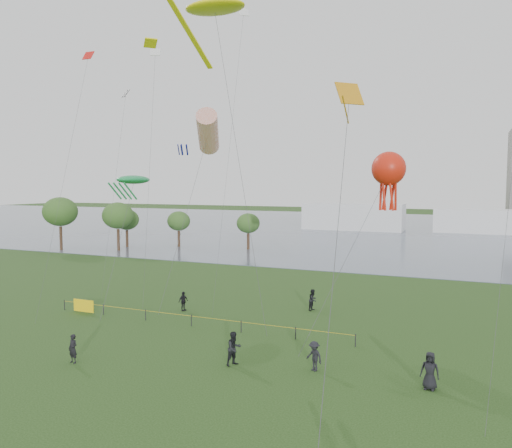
% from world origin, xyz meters
% --- Properties ---
extents(ground_plane, '(400.00, 400.00, 0.00)m').
position_xyz_m(ground_plane, '(0.00, 0.00, 0.00)').
color(ground_plane, '#1A3611').
extents(lake, '(400.00, 120.00, 0.08)m').
position_xyz_m(lake, '(0.00, 100.00, 0.02)').
color(lake, '#505D6E').
rests_on(lake, ground_plane).
extents(pavilion_left, '(22.00, 8.00, 6.00)m').
position_xyz_m(pavilion_left, '(-12.00, 95.00, 3.00)').
color(pavilion_left, white).
rests_on(pavilion_left, ground_plane).
extents(pavilion_right, '(18.00, 7.00, 5.00)m').
position_xyz_m(pavilion_right, '(14.00, 98.00, 2.50)').
color(pavilion_right, white).
rests_on(pavilion_right, ground_plane).
extents(trees, '(31.24, 16.50, 8.30)m').
position_xyz_m(trees, '(-38.60, 47.11, 5.22)').
color(trees, '#3C281B').
rests_on(trees, ground_plane).
extents(fence, '(24.07, 0.07, 1.05)m').
position_xyz_m(fence, '(-12.94, 14.02, 0.55)').
color(fence, black).
rests_on(fence, ground_plane).
extents(spectator_a, '(1.11, 1.19, 1.96)m').
position_xyz_m(spectator_a, '(-0.57, 8.13, 0.98)').
color(spectator_a, black).
rests_on(spectator_a, ground_plane).
extents(spectator_b, '(1.24, 1.05, 1.67)m').
position_xyz_m(spectator_b, '(3.89, 9.09, 0.83)').
color(spectator_b, black).
rests_on(spectator_b, ground_plane).
extents(spectator_c, '(0.66, 1.01, 1.60)m').
position_xyz_m(spectator_c, '(-9.68, 17.60, 0.80)').
color(spectator_c, black).
rests_on(spectator_c, ground_plane).
extents(spectator_d, '(1.01, 0.72, 1.92)m').
position_xyz_m(spectator_d, '(9.98, 8.94, 0.96)').
color(spectator_d, black).
rests_on(spectator_d, ground_plane).
extents(spectator_f, '(0.66, 0.48, 1.68)m').
position_xyz_m(spectator_f, '(-9.33, 4.83, 0.84)').
color(spectator_f, black).
rests_on(spectator_f, ground_plane).
extents(spectator_g, '(0.82, 0.97, 1.76)m').
position_xyz_m(spectator_g, '(0.06, 21.88, 0.88)').
color(spectator_g, black).
rests_on(spectator_g, ground_plane).
extents(kite_stingray, '(7.00, 9.90, 23.27)m').
position_xyz_m(kite_stingray, '(-5.55, 15.44, 22.80)').
color(kite_stingray, '#3F3F42').
extents(kite_windsock, '(4.27, 8.88, 16.85)m').
position_xyz_m(kite_windsock, '(-9.67, 22.03, 14.92)').
color(kite_windsock, '#3F3F42').
extents(kite_creature, '(3.21, 9.28, 11.13)m').
position_xyz_m(kite_creature, '(-16.06, 19.83, 10.70)').
color(kite_creature, '#3F3F42').
extents(kite_octopus, '(5.21, 8.71, 12.60)m').
position_xyz_m(kite_octopus, '(6.39, 18.46, 11.36)').
color(kite_octopus, '#3F3F42').
extents(kite_delta, '(3.42, 16.88, 16.02)m').
position_xyz_m(kite_delta, '(5.37, 10.03, 14.53)').
color(kite_delta, '#3F3F42').
extents(small_kites, '(36.84, 13.35, 8.29)m').
position_xyz_m(small_kites, '(-5.05, 19.08, 21.04)').
color(small_kites, white).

